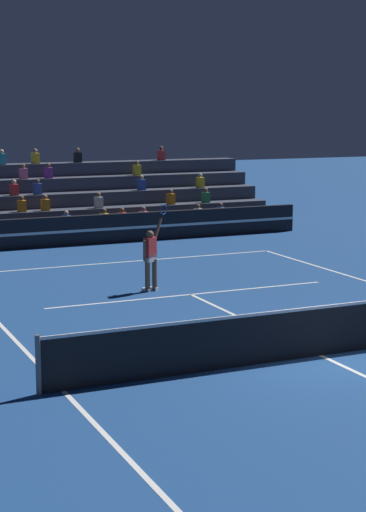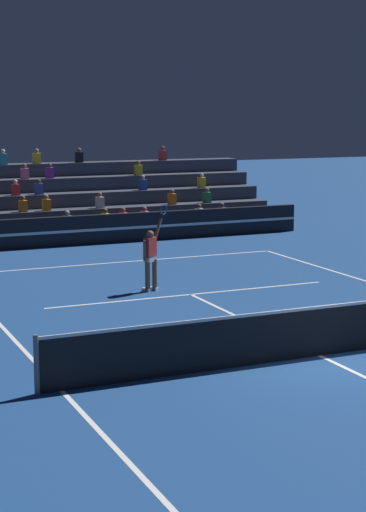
# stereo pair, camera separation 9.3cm
# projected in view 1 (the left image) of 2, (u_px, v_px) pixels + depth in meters

# --- Properties ---
(ground_plane) EXTENTS (120.00, 120.00, 0.00)m
(ground_plane) POSITION_uv_depth(u_px,v_px,m) (320.00, 356.00, 17.69)
(ground_plane) COLOR navy
(court_lines) EXTENTS (11.10, 23.90, 0.01)m
(court_lines) POSITION_uv_depth(u_px,v_px,m) (320.00, 355.00, 17.69)
(court_lines) COLOR white
(court_lines) RESTS_ON ground
(tennis_net) EXTENTS (12.00, 0.10, 1.10)m
(tennis_net) POSITION_uv_depth(u_px,v_px,m) (321.00, 330.00, 17.60)
(tennis_net) COLOR slate
(tennis_net) RESTS_ON ground
(sponsor_banner_wall) EXTENTS (18.00, 0.26, 1.10)m
(sponsor_banner_wall) POSITION_uv_depth(u_px,v_px,m) (84.00, 230.00, 31.95)
(sponsor_banner_wall) COLOR black
(sponsor_banner_wall) RESTS_ON ground
(bleacher_stand) EXTENTS (17.55, 4.75, 3.38)m
(bleacher_stand) POSITION_uv_depth(u_px,v_px,m) (56.00, 207.00, 35.27)
(bleacher_stand) COLOR #383D4C
(bleacher_stand) RESTS_ON ground
(tennis_player) EXTENTS (0.98, 0.60, 2.45)m
(tennis_player) POSITION_uv_depth(u_px,v_px,m) (151.00, 256.00, 23.77)
(tennis_player) COLOR brown
(tennis_player) RESTS_ON ground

